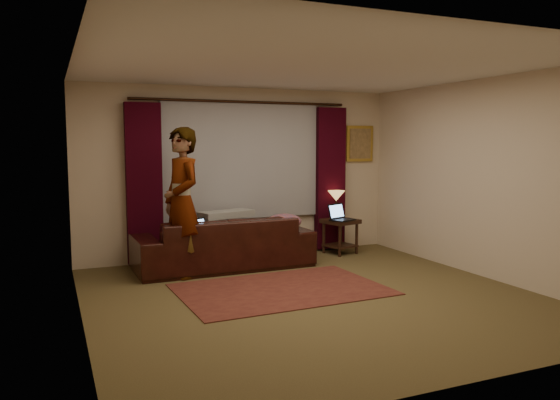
# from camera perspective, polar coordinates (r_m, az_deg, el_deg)

# --- Properties ---
(floor) EXTENTS (5.00, 5.00, 0.01)m
(floor) POSITION_cam_1_polar(r_m,az_deg,el_deg) (6.40, 3.44, -10.08)
(floor) COLOR brown
(floor) RESTS_ON ground
(ceiling) EXTENTS (5.00, 5.00, 0.02)m
(ceiling) POSITION_cam_1_polar(r_m,az_deg,el_deg) (6.20, 3.60, 13.72)
(ceiling) COLOR silver
(ceiling) RESTS_ON ground
(wall_back) EXTENTS (5.00, 0.02, 2.60)m
(wall_back) POSITION_cam_1_polar(r_m,az_deg,el_deg) (8.47, -4.08, 2.84)
(wall_back) COLOR beige
(wall_back) RESTS_ON ground
(wall_front) EXTENTS (5.00, 0.02, 2.60)m
(wall_front) POSITION_cam_1_polar(r_m,az_deg,el_deg) (4.10, 19.37, -0.88)
(wall_front) COLOR beige
(wall_front) RESTS_ON ground
(wall_left) EXTENTS (0.02, 5.00, 2.60)m
(wall_left) POSITION_cam_1_polar(r_m,az_deg,el_deg) (5.52, -20.37, 0.78)
(wall_left) COLOR beige
(wall_left) RESTS_ON ground
(wall_right) EXTENTS (0.02, 5.00, 2.60)m
(wall_right) POSITION_cam_1_polar(r_m,az_deg,el_deg) (7.62, 20.60, 2.12)
(wall_right) COLOR beige
(wall_right) RESTS_ON ground
(sheer_curtain) EXTENTS (2.50, 0.05, 1.80)m
(sheer_curtain) POSITION_cam_1_polar(r_m,az_deg,el_deg) (8.40, -3.95, 4.18)
(sheer_curtain) COLOR #97979E
(sheer_curtain) RESTS_ON wall_back
(drape_left) EXTENTS (0.50, 0.14, 2.30)m
(drape_left) POSITION_cam_1_polar(r_m,az_deg,el_deg) (8.01, -14.02, 1.63)
(drape_left) COLOR black
(drape_left) RESTS_ON floor
(drape_right) EXTENTS (0.50, 0.14, 2.30)m
(drape_right) POSITION_cam_1_polar(r_m,az_deg,el_deg) (8.98, 5.25, 2.24)
(drape_right) COLOR black
(drape_right) RESTS_ON floor
(curtain_rod) EXTENTS (0.04, 0.04, 3.40)m
(curtain_rod) POSITION_cam_1_polar(r_m,az_deg,el_deg) (8.38, -3.88, 10.20)
(curtain_rod) COLOR black
(curtain_rod) RESTS_ON wall_back
(picture_frame) EXTENTS (0.50, 0.04, 0.60)m
(picture_frame) POSITION_cam_1_polar(r_m,az_deg,el_deg) (9.33, 8.32, 5.85)
(picture_frame) COLOR gold
(picture_frame) RESTS_ON wall_back
(sofa) EXTENTS (2.50, 1.12, 1.00)m
(sofa) POSITION_cam_1_polar(r_m,az_deg,el_deg) (7.74, -5.90, -3.44)
(sofa) COLOR black
(sofa) RESTS_ON floor
(throw_blanket) EXTENTS (0.87, 0.53, 0.10)m
(throw_blanket) POSITION_cam_1_polar(r_m,az_deg,el_deg) (7.94, -5.65, 0.44)
(throw_blanket) COLOR gray
(throw_blanket) RESTS_ON sofa
(clothing_pile) EXTENTS (0.62, 0.52, 0.23)m
(clothing_pile) POSITION_cam_1_polar(r_m,az_deg,el_deg) (7.93, 0.40, -2.34)
(clothing_pile) COLOR #7A4758
(clothing_pile) RESTS_ON sofa
(laptop_sofa) EXTENTS (0.43, 0.45, 0.24)m
(laptop_sofa) POSITION_cam_1_polar(r_m,az_deg,el_deg) (7.39, -8.28, -2.98)
(laptop_sofa) COLOR black
(laptop_sofa) RESTS_ON sofa
(area_rug) EXTENTS (2.49, 1.71, 0.01)m
(area_rug) POSITION_cam_1_polar(r_m,az_deg,el_deg) (6.66, 0.16, -9.31)
(area_rug) COLOR maroon
(area_rug) RESTS_ON floor
(end_table) EXTENTS (0.58, 0.58, 0.55)m
(end_table) POSITION_cam_1_polar(r_m,az_deg,el_deg) (8.78, 6.30, -3.80)
(end_table) COLOR black
(end_table) RESTS_ON floor
(tiffany_lamp) EXTENTS (0.30, 0.30, 0.44)m
(tiffany_lamp) POSITION_cam_1_polar(r_m,az_deg,el_deg) (8.86, 5.89, -0.45)
(tiffany_lamp) COLOR olive
(tiffany_lamp) RESTS_ON end_table
(laptop_table) EXTENTS (0.48, 0.50, 0.26)m
(laptop_table) POSITION_cam_1_polar(r_m,az_deg,el_deg) (8.58, 6.59, -1.28)
(laptop_table) COLOR black
(laptop_table) RESTS_ON end_table
(person) EXTENTS (0.69, 0.69, 1.97)m
(person) POSITION_cam_1_polar(r_m,az_deg,el_deg) (7.24, -10.21, -0.28)
(person) COLOR gray
(person) RESTS_ON floor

